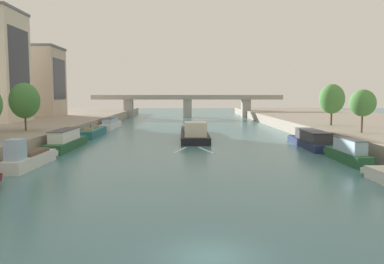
# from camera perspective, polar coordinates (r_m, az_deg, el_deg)

# --- Properties ---
(ground_plane) EXTENTS (400.00, 400.00, 0.00)m
(ground_plane) POSITION_cam_1_polar(r_m,az_deg,el_deg) (19.02, 2.75, -18.09)
(ground_plane) COLOR teal
(barge_midriver) EXTENTS (4.63, 23.78, 3.34)m
(barge_midriver) POSITION_cam_1_polar(r_m,az_deg,el_deg) (67.33, 0.32, -0.13)
(barge_midriver) COLOR black
(barge_midriver) RESTS_ON ground
(wake_behind_barge) EXTENTS (5.60, 5.87, 0.03)m
(wake_behind_barge) POSITION_cam_1_polar(r_m,az_deg,el_deg) (53.01, 0.12, -2.71)
(wake_behind_barge) COLOR silver
(wake_behind_barge) RESTS_ON ground
(moored_boat_left_end) EXTENTS (2.28, 10.66, 3.34)m
(moored_boat_left_end) POSITION_cam_1_polar(r_m,az_deg,el_deg) (43.99, -22.95, -3.56)
(moored_boat_left_end) COLOR silver
(moored_boat_left_end) RESTS_ON ground
(moored_boat_left_upstream) EXTENTS (2.63, 13.37, 2.82)m
(moored_boat_left_upstream) POSITION_cam_1_polar(r_m,az_deg,el_deg) (56.90, -18.13, -1.24)
(moored_boat_left_upstream) COLOR #235633
(moored_boat_left_upstream) RESTS_ON ground
(moored_boat_left_midway) EXTENTS (2.71, 13.64, 2.45)m
(moored_boat_left_midway) POSITION_cam_1_polar(r_m,az_deg,el_deg) (73.52, -14.37, -0.03)
(moored_boat_left_midway) COLOR #23666B
(moored_boat_left_midway) RESTS_ON ground
(moored_boat_left_far) EXTENTS (2.60, 14.75, 2.47)m
(moored_boat_left_far) POSITION_cam_1_polar(r_m,az_deg,el_deg) (89.65, -11.90, 1.21)
(moored_boat_left_far) COLOR silver
(moored_boat_left_far) RESTS_ON ground
(moored_boat_right_second) EXTENTS (1.79, 10.08, 2.77)m
(moored_boat_right_second) POSITION_cam_1_polar(r_m,az_deg,el_deg) (47.01, 22.02, -2.78)
(moored_boat_right_second) COLOR #235633
(moored_boat_right_second) RESTS_ON ground
(moored_boat_right_gap_after) EXTENTS (3.51, 15.19, 2.50)m
(moored_boat_right_gap_after) POSITION_cam_1_polar(r_m,az_deg,el_deg) (59.13, 17.17, -1.10)
(moored_boat_right_gap_after) COLOR #1E284C
(moored_boat_right_gap_after) RESTS_ON ground
(tree_left_end_of_row) EXTENTS (4.34, 4.34, 7.06)m
(tree_left_end_of_row) POSITION_cam_1_polar(r_m,az_deg,el_deg) (61.75, -23.51, 4.28)
(tree_left_end_of_row) COLOR brown
(tree_left_end_of_row) RESTS_ON quay_left
(tree_right_second) EXTENTS (3.58, 3.58, 6.06)m
(tree_right_second) POSITION_cam_1_polar(r_m,az_deg,el_deg) (58.91, 23.93, 3.94)
(tree_right_second) COLOR brown
(tree_right_second) RESTS_ON quay_right
(tree_right_midway) EXTENTS (4.32, 4.32, 7.16)m
(tree_right_midway) POSITION_cam_1_polar(r_m,az_deg,el_deg) (71.27, 19.98, 4.62)
(tree_right_midway) COLOR brown
(tree_right_midway) RESTS_ON quay_right
(building_left_far_end) EXTENTS (15.71, 11.78, 17.03)m
(building_left_far_end) POSITION_cam_1_polar(r_m,az_deg,el_deg) (103.57, -23.03, 6.88)
(building_left_far_end) COLOR #B2A38E
(building_left_far_end) RESTS_ON quay_left
(bridge_far) EXTENTS (63.38, 4.40, 7.52)m
(bridge_far) POSITION_cam_1_polar(r_m,az_deg,el_deg) (129.42, -0.68, 4.30)
(bridge_far) COLOR #9E998E
(bridge_far) RESTS_ON ground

